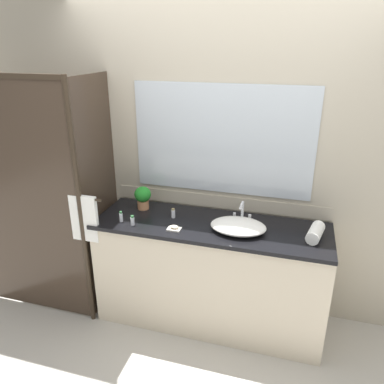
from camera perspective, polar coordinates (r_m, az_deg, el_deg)
ground_plane at (r=3.37m, az=2.58°, el=-18.72°), size 8.00×8.00×0.00m
wall_back_with_mirror at (r=3.03m, az=4.56°, el=4.73°), size 4.40×0.06×2.60m
vanity_cabinet at (r=3.11m, az=2.77°, el=-12.29°), size 1.80×0.58×0.90m
shower_enclosure at (r=3.18m, az=-20.81°, el=-1.20°), size 1.20×0.59×2.00m
sink_basin at (r=2.78m, az=7.06°, el=-5.19°), size 0.41×0.31×0.07m
faucet at (r=2.92m, az=7.63°, el=-3.44°), size 0.17×0.14×0.17m
potted_plant at (r=3.11m, az=-7.51°, el=-0.68°), size 0.14×0.14×0.19m
soap_dish at (r=2.78m, az=-2.74°, el=-5.52°), size 0.10×0.07×0.04m
amenity_bottle_lotion at (r=2.88m, az=-9.07°, el=-4.33°), size 0.03×0.03×0.08m
amenity_bottle_body_wash at (r=2.96m, az=-2.89°, el=-3.26°), size 0.03×0.03×0.08m
amenity_bottle_shampoo at (r=2.94m, az=-10.77°, el=-3.75°), size 0.03×0.03×0.09m
rolled_towel_near_edge at (r=2.79m, az=18.31°, el=-5.90°), size 0.14×0.24×0.09m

